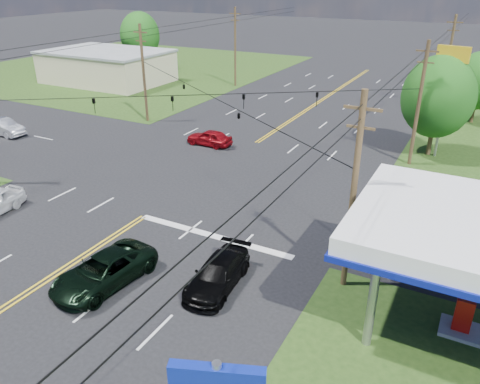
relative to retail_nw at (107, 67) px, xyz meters
The scene contains 19 objects.
ground 37.26m from the retail_nw, 36.25° to the right, with size 280.00×280.00×0.00m, color black.
grass_nw 11.36m from the retail_nw, 116.57° to the left, with size 46.00×48.00×0.03m, color #203B13.
stop_bar 46.14m from the retail_nw, 40.60° to the right, with size 10.00×0.50×0.02m, color silver.
retail_nw is the anchor object (origin of this frame).
pole_se 53.09m from the retail_nw, 35.79° to the right, with size 1.60×0.28×9.50m.
pole_nw 21.60m from the retail_nw, 37.41° to the right, with size 1.60×0.28×9.50m.
pole_ne 45.02m from the retail_nw, 16.82° to the right, with size 1.60×0.28×9.50m.
pole_left_far 18.30m from the retail_nw, 19.44° to the left, with size 1.60×0.28×10.00m.
pole_right_far 43.53m from the retail_nw, ahead, with size 1.60×0.28×10.00m.
span_wire_signals 37.42m from the retail_nw, 36.25° to the right, with size 26.00×18.00×1.13m.
power_lines 38.98m from the retail_nw, 38.66° to the right, with size 26.04×100.00×0.64m.
tree_right_a 45.21m from the retail_nw, 12.80° to the right, with size 5.70×5.70×8.18m.
tree_right_b 46.60m from the retail_nw, ahead, with size 4.94×4.94×7.09m.
tree_far_l 10.69m from the retail_nw, 101.31° to the left, with size 6.08×6.08×8.72m.
pickup_dkgreen 48.98m from the retail_nw, 47.99° to the right, with size 2.49×5.40×1.50m, color black.
suv_black 50.76m from the retail_nw, 42.02° to the right, with size 1.92×4.73×1.37m, color black.
sedan_silver 24.40m from the retail_nw, 70.70° to the right, with size 1.59×4.57×1.51m, color silver.
sedan_red 31.32m from the retail_nw, 31.82° to the right, with size 1.64×4.07×1.39m, color maroon.
polesign_ne 45.95m from the retail_nw, 12.83° to the right, with size 2.43×0.71×8.83m.
Camera 1 is at (17.33, -15.89, 13.64)m, focal length 35.00 mm.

